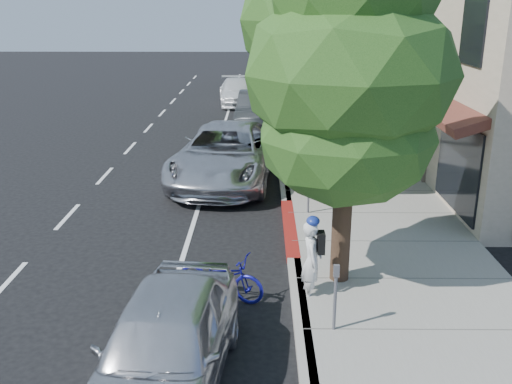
{
  "coord_description": "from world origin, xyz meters",
  "views": [
    {
      "loc": [
        -0.75,
        -12.93,
        5.69
      ],
      "look_at": [
        -0.88,
        0.18,
        1.35
      ],
      "focal_mm": 40.0,
      "sensor_mm": 36.0,
      "label": 1
    }
  ],
  "objects_px": {
    "street_tree_0": "(349,78)",
    "bicycle": "(221,276)",
    "street_tree_1": "(320,24)",
    "silver_suv": "(227,154)",
    "cyclist": "(312,261)",
    "white_pickup": "(237,92)",
    "pedestrian": "(379,124)",
    "dark_sedan": "(258,110)",
    "street_tree_4": "(290,26)",
    "street_tree_5": "(286,17)",
    "near_car_a": "(165,345)",
    "dark_suv_far": "(264,85)",
    "street_tree_3": "(296,28)",
    "street_tree_2": "(305,27)"
  },
  "relations": [
    {
      "from": "street_tree_0",
      "to": "cyclist",
      "type": "xyz_separation_m",
      "value": [
        -0.65,
        -0.63,
        -3.51
      ]
    },
    {
      "from": "street_tree_1",
      "to": "cyclist",
      "type": "distance_m",
      "value": 7.93
    },
    {
      "from": "street_tree_0",
      "to": "street_tree_1",
      "type": "height_order",
      "value": "street_tree_1"
    },
    {
      "from": "street_tree_1",
      "to": "silver_suv",
      "type": "height_order",
      "value": "street_tree_1"
    },
    {
      "from": "dark_suv_far",
      "to": "white_pickup",
      "type": "bearing_deg",
      "value": -116.64
    },
    {
      "from": "street_tree_2",
      "to": "dark_sedan",
      "type": "xyz_separation_m",
      "value": [
        -1.83,
        4.12,
        -3.98
      ]
    },
    {
      "from": "street_tree_1",
      "to": "white_pickup",
      "type": "bearing_deg",
      "value": 100.33
    },
    {
      "from": "white_pickup",
      "to": "pedestrian",
      "type": "xyz_separation_m",
      "value": [
        6.2,
        -11.1,
        0.31
      ]
    },
    {
      "from": "dark_sedan",
      "to": "pedestrian",
      "type": "height_order",
      "value": "pedestrian"
    },
    {
      "from": "street_tree_3",
      "to": "white_pickup",
      "type": "height_order",
      "value": "street_tree_3"
    },
    {
      "from": "cyclist",
      "to": "pedestrian",
      "type": "height_order",
      "value": "pedestrian"
    },
    {
      "from": "dark_sedan",
      "to": "white_pickup",
      "type": "height_order",
      "value": "dark_sedan"
    },
    {
      "from": "street_tree_0",
      "to": "street_tree_5",
      "type": "height_order",
      "value": "street_tree_5"
    },
    {
      "from": "street_tree_1",
      "to": "silver_suv",
      "type": "relative_size",
      "value": 1.23
    },
    {
      "from": "silver_suv",
      "to": "dark_suv_far",
      "type": "bearing_deg",
      "value": 93.56
    },
    {
      "from": "cyclist",
      "to": "street_tree_3",
      "type": "bearing_deg",
      "value": -0.84
    },
    {
      "from": "cyclist",
      "to": "white_pickup",
      "type": "distance_m",
      "value": 23.76
    },
    {
      "from": "near_car_a",
      "to": "cyclist",
      "type": "bearing_deg",
      "value": 54.89
    },
    {
      "from": "street_tree_4",
      "to": "cyclist",
      "type": "height_order",
      "value": "street_tree_4"
    },
    {
      "from": "cyclist",
      "to": "bicycle",
      "type": "xyz_separation_m",
      "value": [
        -1.81,
        0.03,
        -0.35
      ]
    },
    {
      "from": "street_tree_0",
      "to": "bicycle",
      "type": "distance_m",
      "value": 4.62
    },
    {
      "from": "street_tree_1",
      "to": "street_tree_4",
      "type": "relative_size",
      "value": 1.11
    },
    {
      "from": "street_tree_5",
      "to": "white_pickup",
      "type": "distance_m",
      "value": 8.68
    },
    {
      "from": "street_tree_4",
      "to": "street_tree_5",
      "type": "relative_size",
      "value": 0.95
    },
    {
      "from": "silver_suv",
      "to": "near_car_a",
      "type": "distance_m",
      "value": 11.0
    },
    {
      "from": "cyclist",
      "to": "white_pickup",
      "type": "xyz_separation_m",
      "value": [
        -2.45,
        23.63,
        -0.1
      ]
    },
    {
      "from": "street_tree_5",
      "to": "dark_sedan",
      "type": "height_order",
      "value": "street_tree_5"
    },
    {
      "from": "silver_suv",
      "to": "dark_sedan",
      "type": "relative_size",
      "value": 1.28
    },
    {
      "from": "street_tree_1",
      "to": "cyclist",
      "type": "xyz_separation_m",
      "value": [
        -0.65,
        -6.63,
        -4.3
      ]
    },
    {
      "from": "cyclist",
      "to": "dark_suv_far",
      "type": "height_order",
      "value": "cyclist"
    },
    {
      "from": "near_car_a",
      "to": "pedestrian",
      "type": "relative_size",
      "value": 2.61
    },
    {
      "from": "white_pickup",
      "to": "dark_suv_far",
      "type": "xyz_separation_m",
      "value": [
        1.62,
        2.9,
        0.0
      ]
    },
    {
      "from": "street_tree_5",
      "to": "street_tree_3",
      "type": "bearing_deg",
      "value": -90.0
    },
    {
      "from": "pedestrian",
      "to": "street_tree_4",
      "type": "bearing_deg",
      "value": -114.45
    },
    {
      "from": "street_tree_1",
      "to": "street_tree_4",
      "type": "distance_m",
      "value": 18.01
    },
    {
      "from": "street_tree_3",
      "to": "street_tree_5",
      "type": "xyz_separation_m",
      "value": [
        0.0,
        12.0,
        0.26
      ]
    },
    {
      "from": "street_tree_0",
      "to": "dark_sedan",
      "type": "height_order",
      "value": "street_tree_0"
    },
    {
      "from": "street_tree_3",
      "to": "near_car_a",
      "type": "bearing_deg",
      "value": -98.2
    },
    {
      "from": "silver_suv",
      "to": "pedestrian",
      "type": "relative_size",
      "value": 3.78
    },
    {
      "from": "street_tree_0",
      "to": "dark_sedan",
      "type": "bearing_deg",
      "value": 96.49
    },
    {
      "from": "street_tree_5",
      "to": "silver_suv",
      "type": "bearing_deg",
      "value": -97.12
    },
    {
      "from": "bicycle",
      "to": "pedestrian",
      "type": "relative_size",
      "value": 1.04
    },
    {
      "from": "street_tree_5",
      "to": "pedestrian",
      "type": "xyz_separation_m",
      "value": [
        3.1,
        -18.1,
        -3.78
      ]
    },
    {
      "from": "bicycle",
      "to": "street_tree_0",
      "type": "bearing_deg",
      "value": -54.66
    },
    {
      "from": "street_tree_4",
      "to": "street_tree_5",
      "type": "xyz_separation_m",
      "value": [
        0.0,
        6.0,
        0.36
      ]
    },
    {
      "from": "silver_suv",
      "to": "near_car_a",
      "type": "relative_size",
      "value": 1.45
    },
    {
      "from": "dark_sedan",
      "to": "pedestrian",
      "type": "distance_m",
      "value": 6.5
    },
    {
      "from": "street_tree_2",
      "to": "bicycle",
      "type": "relative_size",
      "value": 4.11
    },
    {
      "from": "street_tree_4",
      "to": "street_tree_3",
      "type": "bearing_deg",
      "value": -90.0
    },
    {
      "from": "cyclist",
      "to": "bicycle",
      "type": "height_order",
      "value": "cyclist"
    }
  ]
}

